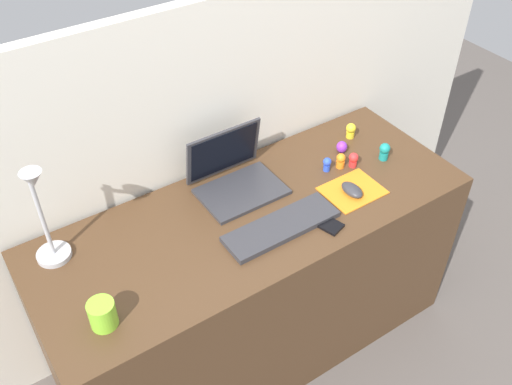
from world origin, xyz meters
TOP-DOWN VIEW (x-y plane):
  - ground_plane at (0.00, 0.00)m, footprint 6.00×6.00m
  - back_wall at (0.00, 0.34)m, footprint 2.77×0.05m
  - desk at (0.00, 0.00)m, footprint 1.57×0.60m
  - laptop at (0.02, 0.17)m, footprint 0.30×0.25m
  - keyboard at (0.03, -0.12)m, footprint 0.41×0.13m
  - mousepad at (0.36, -0.10)m, footprint 0.21×0.17m
  - mouse at (0.35, -0.11)m, footprint 0.06×0.10m
  - cell_phone at (0.17, -0.18)m, footprint 0.10×0.14m
  - desk_lamp at (-0.65, 0.16)m, footprint 0.11×0.15m
  - coffee_mug at (-0.62, -0.15)m, footprint 0.08×0.08m
  - toy_figurine_orange at (0.42, 0.03)m, footprint 0.03×0.03m
  - toy_figurine_purple at (0.48, 0.10)m, footprint 0.04×0.04m
  - toy_figurine_blue at (0.36, 0.05)m, footprint 0.03×0.03m
  - toy_figurine_red at (0.46, 0.01)m, footprint 0.04×0.04m
  - toy_figurine_yellow at (0.58, 0.16)m, footprint 0.04×0.04m
  - toy_figurine_teal at (0.59, -0.02)m, footprint 0.04×0.04m

SIDE VIEW (x-z plane):
  - ground_plane at x=0.00m, z-range 0.00..0.00m
  - desk at x=0.00m, z-range 0.00..0.74m
  - back_wall at x=0.00m, z-range 0.00..1.39m
  - mousepad at x=0.36m, z-range 0.74..0.74m
  - cell_phone at x=0.17m, z-range 0.74..0.75m
  - keyboard at x=0.03m, z-range 0.74..0.76m
  - mouse at x=0.35m, z-range 0.74..0.78m
  - toy_figurine_purple at x=0.48m, z-range 0.74..0.79m
  - toy_figurine_blue at x=0.36m, z-range 0.74..0.80m
  - toy_figurine_orange at x=0.42m, z-range 0.74..0.80m
  - toy_figurine_red at x=0.46m, z-range 0.74..0.80m
  - toy_figurine_yellow at x=0.58m, z-range 0.74..0.81m
  - toy_figurine_teal at x=0.59m, z-range 0.74..0.81m
  - coffee_mug at x=-0.62m, z-range 0.74..0.83m
  - laptop at x=0.02m, z-range 0.69..0.90m
  - desk_lamp at x=-0.65m, z-range 0.73..1.12m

